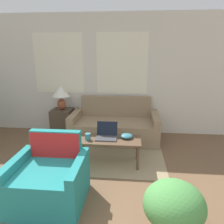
% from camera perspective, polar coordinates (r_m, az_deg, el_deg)
% --- Properties ---
extents(wall_back, '(6.61, 0.06, 2.60)m').
position_cam_1_polar(wall_back, '(4.93, -4.73, 9.64)').
color(wall_back, silver).
rests_on(wall_back, ground_plane).
extents(rug, '(1.88, 1.93, 0.01)m').
position_cam_1_polar(rug, '(4.23, -0.06, -9.79)').
color(rug, '#9E8966').
rests_on(rug, ground_plane).
extents(couch, '(1.81, 0.88, 0.86)m').
position_cam_1_polar(couch, '(4.66, 0.72, -3.87)').
color(couch, '#937A5B').
rests_on(couch, ground_plane).
extents(armchair, '(0.87, 0.80, 0.82)m').
position_cam_1_polar(armchair, '(2.95, -15.93, -16.77)').
color(armchair, teal).
rests_on(armchair, ground_plane).
extents(side_table, '(0.44, 0.44, 0.58)m').
position_cam_1_polar(side_table, '(5.00, -12.75, -2.56)').
color(side_table, '#4C3D2D').
rests_on(side_table, ground_plane).
extents(table_lamp, '(0.38, 0.38, 0.52)m').
position_cam_1_polar(table_lamp, '(4.84, -13.21, 4.67)').
color(table_lamp, brown).
rests_on(table_lamp, side_table).
extents(coffee_table, '(1.05, 0.46, 0.43)m').
position_cam_1_polar(coffee_table, '(3.61, -0.83, -7.86)').
color(coffee_table, brown).
rests_on(coffee_table, ground_plane).
extents(laptop, '(0.34, 0.30, 0.25)m').
position_cam_1_polar(laptop, '(3.62, -1.43, -5.91)').
color(laptop, '#47474C').
rests_on(laptop, coffee_table).
extents(cup_navy, '(0.09, 0.09, 0.11)m').
position_cam_1_polar(cup_navy, '(3.57, -6.34, -6.41)').
color(cup_navy, teal).
rests_on(cup_navy, coffee_table).
extents(snack_bowl, '(0.20, 0.20, 0.07)m').
position_cam_1_polar(snack_bowl, '(3.63, 3.80, -6.26)').
color(snack_bowl, teal).
rests_on(snack_bowl, coffee_table).
extents(potted_plant, '(0.58, 0.58, 0.66)m').
position_cam_1_polar(potted_plant, '(2.30, 15.79, -23.17)').
color(potted_plant, '#996B42').
rests_on(potted_plant, ground_plane).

